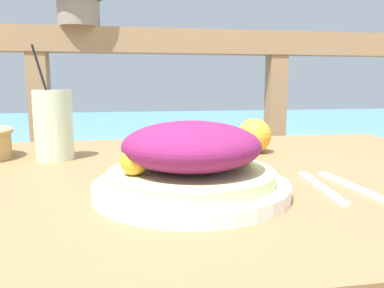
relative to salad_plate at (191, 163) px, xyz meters
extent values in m
cube|color=olive|center=(0.04, 0.15, -0.07)|extent=(1.28, 0.86, 0.04)
cube|color=olive|center=(0.62, 0.52, -0.44)|extent=(0.06, 0.06, 0.71)
cube|color=#937551|center=(0.04, 0.91, 0.27)|extent=(2.80, 0.08, 0.09)
cube|color=#937551|center=(-0.41, 0.91, -0.28)|extent=(0.07, 0.07, 1.02)
cube|color=#937551|center=(0.50, 0.91, -0.28)|extent=(0.07, 0.07, 1.02)
cube|color=#568EA8|center=(0.04, 3.41, -0.56)|extent=(12.00, 4.00, 0.47)
cylinder|color=white|center=(0.00, 0.00, -0.04)|extent=(0.29, 0.29, 0.02)
cylinder|color=#C6DB8E|center=(0.00, 0.00, -0.02)|extent=(0.25, 0.25, 0.02)
ellipsoid|color=#72194C|center=(0.00, 0.00, 0.03)|extent=(0.21, 0.21, 0.07)
sphere|color=#F9A328|center=(0.09, 0.02, 0.01)|extent=(0.04, 0.04, 0.04)
sphere|color=#F9A328|center=(-0.08, -0.02, 0.01)|extent=(0.04, 0.04, 0.04)
cylinder|color=beige|center=(-0.25, 0.31, 0.03)|extent=(0.08, 0.08, 0.15)
cylinder|color=black|center=(-0.26, 0.30, 0.10)|extent=(0.06, 0.05, 0.21)
cylinder|color=gray|center=(-0.26, 0.91, 0.36)|extent=(0.15, 0.15, 0.09)
cube|color=silver|center=(0.21, 0.00, -0.04)|extent=(0.04, 0.18, 0.00)
cube|color=silver|center=(0.26, -0.01, -0.04)|extent=(0.02, 0.18, 0.00)
sphere|color=#F9A328|center=(0.21, 0.31, -0.01)|extent=(0.08, 0.08, 0.08)
camera|label=1|loc=(-0.09, -0.54, 0.12)|focal=35.00mm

